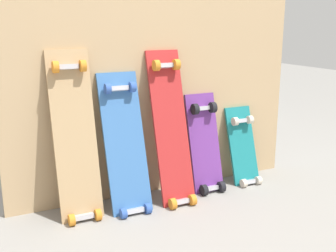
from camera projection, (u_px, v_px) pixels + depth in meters
The scene contains 7 objects.
ground_plane at pixel (163, 192), 2.45m from camera, with size 12.00×12.00×0.00m, color gray.
plywood_wall_panel at pixel (157, 55), 2.32m from camera, with size 1.74×0.04×1.59m, color tan.
skateboard_natural at pixel (76, 142), 2.09m from camera, with size 0.22×0.26×0.91m.
skateboard_blue at pixel (126, 149), 2.19m from camera, with size 0.22×0.29×0.79m.
skateboard_red at pixel (172, 134), 2.29m from camera, with size 0.19×0.31×0.90m.
skateboard_purple at pixel (205, 148), 2.46m from camera, with size 0.19×0.22×0.63m.
skateboard_teal at pixel (243, 151), 2.58m from camera, with size 0.18×0.22×0.54m.
Camera 1 is at (-0.96, -2.07, 0.98)m, focal length 44.46 mm.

